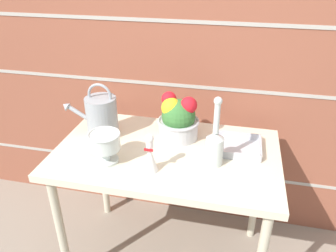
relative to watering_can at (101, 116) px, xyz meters
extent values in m
cube|color=brown|center=(0.37, 0.38, 0.25)|extent=(3.60, 0.08, 2.20)
cube|color=#A8A399|center=(0.37, 0.34, -0.51)|extent=(3.53, 0.00, 0.02)
cube|color=#A8A399|center=(0.37, 0.34, 0.07)|extent=(3.53, 0.00, 0.02)
cube|color=#A8A399|center=(0.37, 0.34, 0.43)|extent=(3.53, 0.00, 0.02)
cube|color=beige|center=(0.37, -0.08, -0.13)|extent=(1.10, 0.66, 0.04)
cylinder|color=beige|center=(-0.12, -0.35, -0.50)|extent=(0.04, 0.04, 0.70)
cylinder|color=beige|center=(-0.12, 0.19, -0.50)|extent=(0.04, 0.04, 0.70)
cylinder|color=beige|center=(0.85, 0.19, -0.50)|extent=(0.04, 0.04, 0.70)
cylinder|color=#93999E|center=(0.00, 0.00, -0.01)|extent=(0.16, 0.16, 0.21)
cylinder|color=#93999E|center=(-0.13, 0.00, 0.01)|extent=(0.14, 0.02, 0.09)
cone|color=#93999E|center=(-0.20, 0.00, 0.04)|extent=(0.05, 0.05, 0.06)
torus|color=#93999E|center=(0.00, 0.00, 0.12)|extent=(0.13, 0.01, 0.13)
cylinder|color=silver|center=(0.11, -0.23, -0.11)|extent=(0.11, 0.11, 0.01)
cylinder|color=silver|center=(0.11, -0.23, -0.07)|extent=(0.04, 0.04, 0.06)
sphere|color=silver|center=(0.11, -0.23, -0.07)|extent=(0.05, 0.05, 0.05)
cylinder|color=silver|center=(0.11, -0.23, -0.01)|extent=(0.14, 0.14, 0.07)
torus|color=silver|center=(0.11, -0.23, 0.03)|extent=(0.15, 0.15, 0.01)
cylinder|color=#BCBCC1|center=(0.40, 0.07, -0.06)|extent=(0.20, 0.20, 0.09)
torus|color=#BCBCC1|center=(0.40, 0.07, -0.02)|extent=(0.22, 0.22, 0.01)
sphere|color=#387033|center=(0.40, 0.07, 0.01)|extent=(0.17, 0.17, 0.17)
sphere|color=yellow|center=(0.36, 0.06, 0.06)|extent=(0.10, 0.10, 0.10)
sphere|color=red|center=(0.34, 0.09, 0.09)|extent=(0.08, 0.08, 0.08)
sphere|color=red|center=(0.45, 0.06, 0.08)|extent=(0.09, 0.09, 0.09)
cylinder|color=silver|center=(0.60, -0.14, -0.05)|extent=(0.08, 0.08, 0.13)
cone|color=silver|center=(0.60, -0.14, 0.04)|extent=(0.08, 0.08, 0.03)
cylinder|color=silver|center=(0.60, -0.14, 0.12)|extent=(0.03, 0.03, 0.14)
sphere|color=silver|center=(0.60, -0.14, 0.20)|extent=(0.04, 0.04, 0.04)
cone|color=white|center=(0.33, -0.25, -0.05)|extent=(0.07, 0.07, 0.12)
cylinder|color=white|center=(0.33, -0.25, 0.03)|extent=(0.03, 0.03, 0.04)
sphere|color=white|center=(0.33, -0.25, 0.05)|extent=(0.04, 0.04, 0.04)
cube|color=red|center=(0.33, -0.27, 0.01)|extent=(0.04, 0.01, 0.01)
cube|color=#B7B7BC|center=(0.70, 0.01, -0.11)|extent=(0.23, 0.20, 0.01)
cube|color=#B7B7BC|center=(0.70, -0.09, -0.09)|extent=(0.23, 0.01, 0.04)
cube|color=#B7B7BC|center=(0.70, 0.11, -0.09)|extent=(0.23, 0.01, 0.04)
cube|color=#B7B7BC|center=(0.59, 0.01, -0.09)|extent=(0.01, 0.20, 0.04)
cube|color=#B7B7BC|center=(0.82, 0.01, -0.09)|extent=(0.01, 0.20, 0.04)
camera|label=1|loc=(0.67, -1.41, 0.76)|focal=35.00mm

